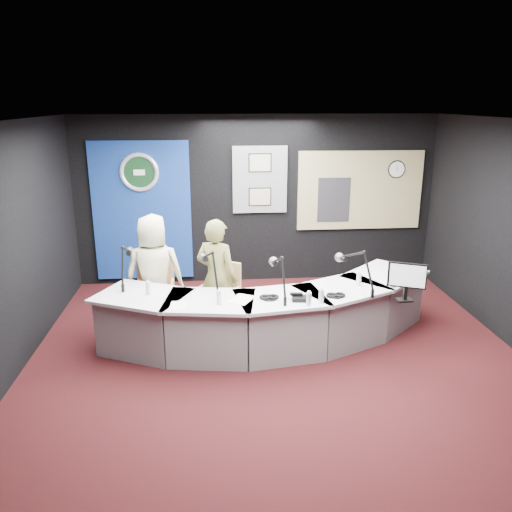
{
  "coord_description": "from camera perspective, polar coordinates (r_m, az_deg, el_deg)",
  "views": [
    {
      "loc": [
        -0.74,
        -5.46,
        3.02
      ],
      "look_at": [
        -0.2,
        0.8,
        1.1
      ],
      "focal_mm": 36.0,
      "sensor_mm": 36.0,
      "label": 1
    }
  ],
  "objects": [
    {
      "name": "headphones_near",
      "position": [
        6.26,
        8.86,
        -4.31
      ],
      "size": [
        0.2,
        0.2,
        0.03
      ],
      "primitive_type": "torus",
      "color": "black",
      "rests_on": "broadcast_desk"
    },
    {
      "name": "backdrop_panel",
      "position": [
        8.69,
        -12.54,
        4.84
      ],
      "size": [
        1.6,
        0.05,
        2.3
      ],
      "primitive_type": "cube",
      "color": "navy",
      "rests_on": "wall_back"
    },
    {
      "name": "boom_mic_d",
      "position": [
        6.43,
        11.03,
        -1.17
      ],
      "size": [
        0.4,
        0.67,
        0.6
      ],
      "primitive_type": null,
      "color": "black",
      "rests_on": "broadcast_desk"
    },
    {
      "name": "person_woman",
      "position": [
        6.71,
        -4.37,
        -2.46
      ],
      "size": [
        0.69,
        0.61,
        1.58
      ],
      "primitive_type": "imported",
      "rotation": [
        0.0,
        0.0,
        2.64
      ],
      "color": "olive",
      "rests_on": "ground"
    },
    {
      "name": "seal_center",
      "position": [
        8.55,
        -12.85,
        9.05
      ],
      "size": [
        0.48,
        0.01,
        0.48
      ],
      "primitive_type": "cylinder",
      "rotation": [
        1.57,
        0.0,
        0.0
      ],
      "color": "black",
      "rests_on": "backdrop_panel"
    },
    {
      "name": "agency_seal",
      "position": [
        8.54,
        -12.85,
        9.05
      ],
      "size": [
        0.63,
        0.07,
        0.63
      ],
      "primitive_type": "torus",
      "rotation": [
        1.57,
        0.0,
        0.0
      ],
      "color": "silver",
      "rests_on": "backdrop_panel"
    },
    {
      "name": "draped_jacket",
      "position": [
        7.28,
        -11.06,
        -2.57
      ],
      "size": [
        0.5,
        0.12,
        0.7
      ],
      "primitive_type": "cube",
      "rotation": [
        0.0,
        0.0,
        0.03
      ],
      "color": "gray",
      "rests_on": "armchair_left"
    },
    {
      "name": "computer_monitor",
      "position": [
        6.2,
        16.4,
        -2.06
      ],
      "size": [
        0.44,
        0.21,
        0.32
      ],
      "primitive_type": "cube",
      "rotation": [
        0.0,
        0.0,
        -0.41
      ],
      "color": "black",
      "rests_on": "broadcast_desk"
    },
    {
      "name": "headphones_far",
      "position": [
        6.12,
        1.47,
        -4.59
      ],
      "size": [
        0.23,
        0.23,
        0.04
      ],
      "primitive_type": "torus",
      "color": "black",
      "rests_on": "broadcast_desk"
    },
    {
      "name": "wall_left",
      "position": [
        6.13,
        -26.38,
        -0.15
      ],
      "size": [
        0.02,
        6.0,
        2.8
      ],
      "primitive_type": "cube",
      "color": "black",
      "rests_on": "ground"
    },
    {
      "name": "person_man",
      "position": [
        6.99,
        -11.24,
        -1.87
      ],
      "size": [
        0.8,
        0.54,
        1.6
      ],
      "primitive_type": "imported",
      "rotation": [
        0.0,
        0.0,
        3.18
      ],
      "color": "beige",
      "rests_on": "ground"
    },
    {
      "name": "armchair_left",
      "position": [
        7.12,
        -11.07,
        -4.7
      ],
      "size": [
        0.5,
        0.5,
        0.86
      ],
      "primitive_type": null,
      "rotation": [
        0.0,
        0.0,
        0.03
      ],
      "color": "#B17E51",
      "rests_on": "ground"
    },
    {
      "name": "armchair_right",
      "position": [
        6.83,
        -4.31,
        -5.19
      ],
      "size": [
        0.68,
        0.68,
        0.89
      ],
      "primitive_type": null,
      "rotation": [
        0.0,
        0.0,
        -0.5
      ],
      "color": "#B17E51",
      "rests_on": "ground"
    },
    {
      "name": "booth_window_frame",
      "position": [
        8.91,
        11.47,
        7.17
      ],
      "size": [
        2.12,
        0.06,
        1.32
      ],
      "primitive_type": "cube",
      "color": "tan",
      "rests_on": "wall_back"
    },
    {
      "name": "water_bottles",
      "position": [
        6.15,
        2.13,
        -3.76
      ],
      "size": [
        3.11,
        0.68,
        0.18
      ],
      "primitive_type": null,
      "color": "silver",
      "rests_on": "broadcast_desk"
    },
    {
      "name": "equipment_rack",
      "position": [
        8.79,
        8.63,
        6.19
      ],
      "size": [
        0.55,
        0.02,
        0.75
      ],
      "primitive_type": "cube",
      "color": "black",
      "rests_on": "booth_window_frame"
    },
    {
      "name": "wall_clock",
      "position": [
        9.02,
        15.37,
        9.27
      ],
      "size": [
        0.28,
        0.01,
        0.28
      ],
      "primitive_type": "cylinder",
      "rotation": [
        1.57,
        0.0,
        0.0
      ],
      "color": "white",
      "rests_on": "booth_window_frame"
    },
    {
      "name": "boom_mic_c",
      "position": [
        6.11,
        2.59,
        -1.83
      ],
      "size": [
        0.18,
        0.74,
        0.6
      ],
      "primitive_type": null,
      "color": "black",
      "rests_on": "broadcast_desk"
    },
    {
      "name": "pinboard",
      "position": [
        8.56,
        0.43,
        8.47
      ],
      "size": [
        0.9,
        0.04,
        1.1
      ],
      "primitive_type": "cube",
      "color": "slate",
      "rests_on": "wall_back"
    },
    {
      "name": "broadcast_desk",
      "position": [
        6.6,
        1.49,
        -6.63
      ],
      "size": [
        4.5,
        1.9,
        0.75
      ],
      "primitive_type": null,
      "color": "silver",
      "rests_on": "ground"
    },
    {
      "name": "boom_mic_b",
      "position": [
        6.32,
        -5.13,
        -1.25
      ],
      "size": [
        0.29,
        0.72,
        0.6
      ],
      "primitive_type": null,
      "color": "black",
      "rests_on": "broadcast_desk"
    },
    {
      "name": "paper_stack",
      "position": [
        5.98,
        -8.61,
        -5.48
      ],
      "size": [
        0.2,
        0.28,
        0.0
      ],
      "primitive_type": "cube",
      "rotation": [
        0.0,
        0.0,
        -0.06
      ],
      "color": "white",
      "rests_on": "broadcast_desk"
    },
    {
      "name": "ceiling",
      "position": [
        5.51,
        2.88,
        14.69
      ],
      "size": [
        6.0,
        6.0,
        0.02
      ],
      "primitive_type": "cube",
      "color": "silver",
      "rests_on": "ground"
    },
    {
      "name": "wall_front",
      "position": [
        3.03,
        10.33,
        -15.59
      ],
      "size": [
        6.0,
        0.02,
        2.8
      ],
      "primitive_type": "cube",
      "color": "black",
      "rests_on": "ground"
    },
    {
      "name": "boom_mic_a",
      "position": [
        6.73,
        -14.24,
        -0.57
      ],
      "size": [
        0.16,
        0.74,
        0.6
      ],
      "primitive_type": null,
      "color": "black",
      "rests_on": "broadcast_desk"
    },
    {
      "name": "booth_glow",
      "position": [
        8.9,
        11.49,
        7.15
      ],
      "size": [
        2.0,
        0.02,
        1.2
      ],
      "primitive_type": "cube",
      "color": "#FFE5A1",
      "rests_on": "booth_window_frame"
    },
    {
      "name": "framed_photo_upper",
      "position": [
        8.49,
        0.45,
        10.31
      ],
      "size": [
        0.34,
        0.02,
        0.27
      ],
      "primitive_type": "cube",
      "color": "gray",
      "rests_on": "pinboard"
    },
    {
      "name": "desk_phone",
      "position": [
        6.08,
        4.9,
        -4.72
      ],
      "size": [
        0.2,
        0.17,
        0.05
      ],
      "primitive_type": "cube",
      "rotation": [
        0.0,
        0.0,
        -0.12
      ],
      "color": "black",
      "rests_on": "broadcast_desk"
    },
    {
      "name": "wall_back",
      "position": [
        8.64,
        0.08,
        6.2
      ],
      "size": [
        6.0,
        0.02,
        2.8
      ],
      "primitive_type": "cube",
      "color": "black",
      "rests_on": "ground"
    },
    {
      "name": "notepad",
      "position": [
        6.1,
        -1.6,
        -4.83
      ],
      "size": [
        0.35,
        0.39,
        0.0
      ],
      "primitive_type": "cube",
      "rotation": [
        0.0,
        0.0,
        -0.5
      ],
      "color": "white",
      "rests_on": "broadcast_desk"
    },
    {
      "name": "framed_photo_lower",
      "position": [
        8.57,
        0.45,
        6.59
      ],
      "size": [
        0.34,
        0.02,
        0.27
      ],
      "primitive_type": "cube",
      "color": "gray",
      "rests_on": "pinboard"
    },
    {
      "name": "ground",
      "position": [
        6.28,
        2.49,
        -11.76
      ],
      "size": [
        6.0,
        6.0,
        0.0
      ],
      "primitive_type": "plane",
      "color": "black",
      "rests_on": "ground"
    }
  ]
}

